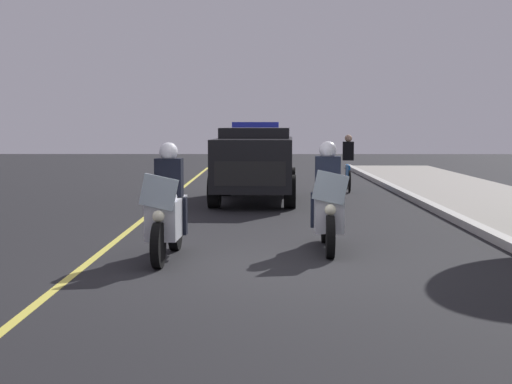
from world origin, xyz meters
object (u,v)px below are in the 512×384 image
object	(u,v)px
police_motorcycle_lead_left	(167,212)
cyclist_background	(348,163)
police_motorcycle_lead_right	(328,206)
police_suv	(255,160)

from	to	relation	value
police_motorcycle_lead_left	cyclist_background	bearing A→B (deg)	160.52
police_motorcycle_lead_right	police_suv	bearing A→B (deg)	-170.71
police_motorcycle_lead_left	police_suv	bearing A→B (deg)	171.49
police_motorcycle_lead_right	police_suv	distance (m)	7.55
police_motorcycle_lead_left	cyclist_background	size ratio (longest dim) A/B	1.22
police_motorcycle_lead_right	police_suv	size ratio (longest dim) A/B	0.43
police_suv	cyclist_background	distance (m)	4.09
police_motorcycle_lead_right	cyclist_background	size ratio (longest dim) A/B	1.22
police_motorcycle_lead_right	cyclist_background	bearing A→B (deg)	171.66
police_motorcycle_lead_right	cyclist_background	distance (m)	10.57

